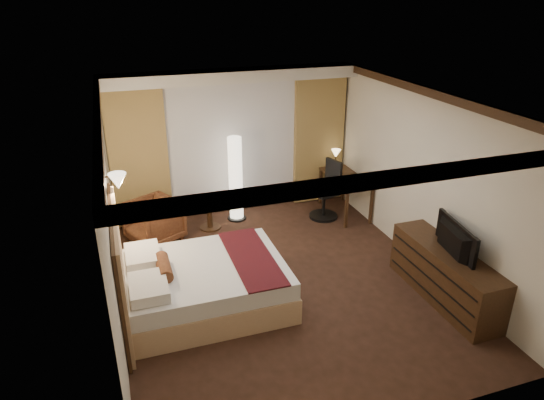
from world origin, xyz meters
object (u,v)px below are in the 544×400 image
object	(u,v)px
armchair	(153,219)
office_chair	(324,190)
desk	(345,195)
dresser	(445,275)
side_table	(210,213)
television	(450,233)
bed	(207,284)
floor_lamp	(236,179)

from	to	relation	value
armchair	office_chair	bearing A→B (deg)	61.00
desk	dresser	xyz separation A→B (m)	(0.05, -2.96, -0.00)
side_table	television	size ratio (longest dim) A/B	0.60
desk	bed	bearing A→B (deg)	-146.34
floor_lamp	dresser	bearing A→B (deg)	-58.43
office_chair	side_table	bearing A→B (deg)	157.36
bed	armchair	distance (m)	2.13
dresser	television	world-z (taller)	television
armchair	desk	xyz separation A→B (m)	(3.56, -0.02, -0.02)
bed	desk	size ratio (longest dim) A/B	1.70
armchair	dresser	size ratio (longest dim) A/B	0.42
armchair	television	world-z (taller)	television
floor_lamp	television	distance (m)	3.94
dresser	desk	bearing A→B (deg)	90.97
office_chair	television	distance (m)	2.98
floor_lamp	side_table	bearing A→B (deg)	-158.28
bed	side_table	xyz separation A→B (m)	(0.51, 2.24, -0.02)
office_chair	desk	bearing A→B (deg)	-9.92
floor_lamp	desk	distance (m)	2.10
dresser	television	distance (m)	0.65
desk	television	size ratio (longest dim) A/B	1.28
side_table	floor_lamp	size ratio (longest dim) A/B	0.36
armchair	television	xyz separation A→B (m)	(3.58, -2.98, 0.62)
office_chair	television	world-z (taller)	office_chair
side_table	floor_lamp	xyz separation A→B (m)	(0.55, 0.22, 0.51)
armchair	side_table	size ratio (longest dim) A/B	1.38
side_table	dresser	world-z (taller)	dresser
bed	floor_lamp	world-z (taller)	floor_lamp
desk	dresser	bearing A→B (deg)	-89.03
floor_lamp	office_chair	size ratio (longest dim) A/B	1.45
bed	desk	distance (m)	3.70
armchair	desk	size ratio (longest dim) A/B	0.64
armchair	floor_lamp	world-z (taller)	floor_lamp
bed	floor_lamp	distance (m)	2.72
bed	armchair	xyz separation A→B (m)	(-0.48, 2.08, 0.09)
side_table	bed	bearing A→B (deg)	-102.86
side_table	armchair	bearing A→B (deg)	-170.57
desk	office_chair	bearing A→B (deg)	-173.71
side_table	office_chair	distance (m)	2.15
armchair	office_chair	world-z (taller)	office_chair
armchair	dresser	distance (m)	4.68
armchair	office_chair	xyz separation A→B (m)	(3.11, -0.07, 0.15)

